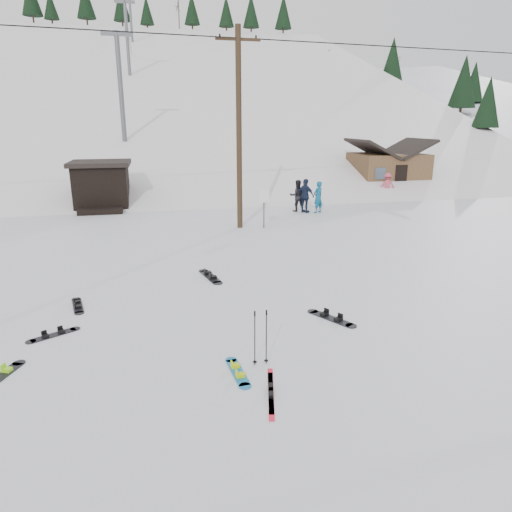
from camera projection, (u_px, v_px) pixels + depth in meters
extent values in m
plane|color=silver|center=(270.00, 391.00, 8.70)|extent=(200.00, 200.00, 0.00)
cube|color=white|center=(173.00, 248.00, 63.62)|extent=(60.00, 85.24, 65.97)
cube|color=silver|center=(438.00, 236.00, 66.48)|extent=(45.66, 93.98, 54.59)
cylinder|color=#3A2819|center=(239.00, 132.00, 20.95)|extent=(0.26, 0.26, 9.00)
cube|color=#3A2819|center=(238.00, 39.00, 19.85)|extent=(2.00, 0.12, 0.12)
cylinder|color=black|center=(238.00, 36.00, 19.82)|extent=(0.08, 0.08, 0.12)
cylinder|color=#595B60|center=(264.00, 210.00, 21.82)|extent=(0.07, 0.07, 1.80)
cube|color=white|center=(264.00, 196.00, 21.60)|extent=(0.50, 0.04, 0.60)
cube|color=black|center=(102.00, 187.00, 26.99)|extent=(3.00, 3.00, 2.50)
cube|color=black|center=(100.00, 163.00, 26.60)|extent=(3.40, 3.40, 0.25)
cube|color=black|center=(101.00, 211.00, 25.61)|extent=(2.40, 1.20, 0.30)
cylinder|color=#595B60|center=(121.00, 90.00, 33.93)|extent=(0.36, 0.36, 8.00)
cube|color=#595B60|center=(116.00, 34.00, 32.85)|extent=(2.20, 0.30, 0.30)
cylinder|color=#595B60|center=(127.00, 40.00, 50.83)|extent=(0.36, 0.36, 8.00)
cube|color=#595B60|center=(125.00, 2.00, 49.75)|extent=(2.20, 0.30, 0.30)
cylinder|color=#595B60|center=(131.00, 15.00, 67.72)|extent=(0.36, 0.36, 8.00)
cube|color=brown|center=(387.00, 172.00, 33.89)|extent=(5.00, 4.00, 2.70)
cube|color=black|center=(372.00, 149.00, 33.13)|extent=(2.69, 4.40, 1.43)
cube|color=black|center=(406.00, 148.00, 33.69)|extent=(2.69, 4.40, 1.43)
cube|color=black|center=(401.00, 179.00, 32.07)|extent=(0.90, 0.06, 1.90)
cube|color=#1C78B8|center=(238.00, 372.00, 9.34)|extent=(0.34, 1.08, 0.02)
cylinder|color=#1C78B8|center=(231.00, 360.00, 9.83)|extent=(0.24, 0.24, 0.02)
cylinder|color=#1C78B8|center=(245.00, 386.00, 8.86)|extent=(0.24, 0.24, 0.02)
cube|color=#C0D10B|center=(235.00, 366.00, 9.50)|extent=(0.19, 0.15, 0.07)
cube|color=#C0D10B|center=(240.00, 375.00, 9.15)|extent=(0.19, 0.15, 0.07)
cube|color=red|center=(271.00, 395.00, 8.57)|extent=(0.45, 1.54, 0.02)
cube|color=black|center=(271.00, 393.00, 8.56)|extent=(0.14, 0.29, 0.07)
cube|color=red|center=(271.00, 390.00, 8.72)|extent=(0.45, 1.54, 0.02)
cube|color=black|center=(271.00, 388.00, 8.71)|extent=(0.14, 0.29, 0.07)
cylinder|color=black|center=(255.00, 339.00, 9.51)|extent=(0.02, 0.02, 1.19)
cylinder|color=black|center=(255.00, 362.00, 9.66)|extent=(0.09, 0.09, 0.01)
cylinder|color=black|center=(255.00, 314.00, 9.34)|extent=(0.04, 0.04, 0.11)
cylinder|color=black|center=(266.00, 338.00, 9.56)|extent=(0.02, 0.02, 1.19)
cylinder|color=black|center=(266.00, 361.00, 9.71)|extent=(0.09, 0.09, 0.01)
cylinder|color=black|center=(266.00, 313.00, 9.39)|extent=(0.04, 0.04, 0.11)
cube|color=black|center=(54.00, 335.00, 10.97)|extent=(1.02, 0.72, 0.02)
cylinder|color=black|center=(75.00, 329.00, 11.31)|extent=(0.24, 0.24, 0.02)
cylinder|color=black|center=(31.00, 342.00, 10.64)|extent=(0.24, 0.24, 0.02)
cube|color=black|center=(61.00, 331.00, 11.08)|extent=(0.19, 0.21, 0.07)
cube|color=black|center=(45.00, 336.00, 10.84)|extent=(0.19, 0.21, 0.07)
cube|color=black|center=(78.00, 306.00, 12.71)|extent=(0.48, 1.13, 0.02)
cylinder|color=black|center=(76.00, 299.00, 13.19)|extent=(0.25, 0.25, 0.02)
cylinder|color=black|center=(79.00, 313.00, 12.24)|extent=(0.25, 0.25, 0.02)
cube|color=black|center=(77.00, 302.00, 12.87)|extent=(0.21, 0.17, 0.07)
cube|color=black|center=(78.00, 307.00, 12.53)|extent=(0.21, 0.17, 0.07)
cube|color=black|center=(0.00, 377.00, 9.17)|extent=(0.67, 1.13, 0.02)
cylinder|color=black|center=(19.00, 363.00, 9.70)|extent=(0.26, 0.26, 0.02)
cube|color=#8CDF1A|center=(7.00, 370.00, 9.35)|extent=(0.22, 0.20, 0.07)
cube|color=black|center=(331.00, 318.00, 11.90)|extent=(0.89, 1.22, 0.03)
cylinder|color=black|center=(351.00, 326.00, 11.46)|extent=(0.29, 0.29, 0.03)
cylinder|color=black|center=(313.00, 311.00, 12.33)|extent=(0.29, 0.29, 0.03)
cube|color=black|center=(338.00, 319.00, 11.73)|extent=(0.25, 0.24, 0.08)
cube|color=black|center=(324.00, 314.00, 12.04)|extent=(0.25, 0.24, 0.08)
cube|color=black|center=(210.00, 277.00, 15.10)|extent=(0.62, 1.41, 0.03)
cylinder|color=black|center=(203.00, 271.00, 15.69)|extent=(0.32, 0.32, 0.03)
cylinder|color=black|center=(218.00, 283.00, 14.51)|extent=(0.32, 0.32, 0.03)
cube|color=black|center=(208.00, 273.00, 15.30)|extent=(0.26, 0.22, 0.09)
cube|color=black|center=(213.00, 277.00, 14.87)|extent=(0.26, 0.22, 0.09)
imported|color=#0B5377|center=(318.00, 197.00, 25.56)|extent=(0.77, 0.68, 1.76)
imported|color=black|center=(297.00, 196.00, 25.98)|extent=(0.90, 0.72, 1.79)
imported|color=#BE4356|center=(387.00, 185.00, 31.02)|extent=(1.17, 0.84, 1.63)
imported|color=#162039|center=(305.00, 196.00, 25.55)|extent=(1.06, 1.16, 1.90)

